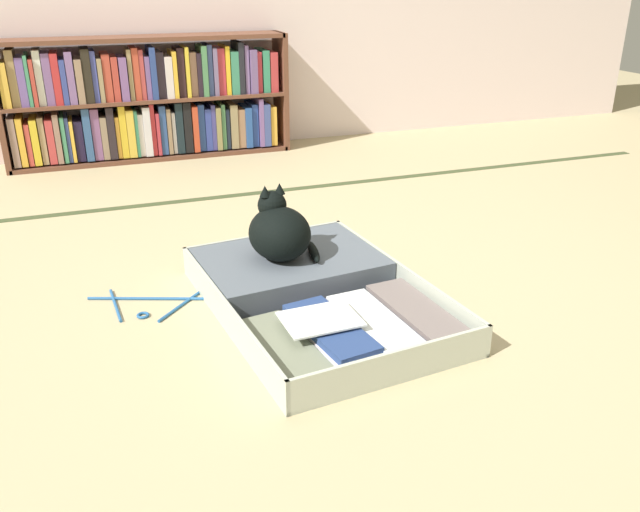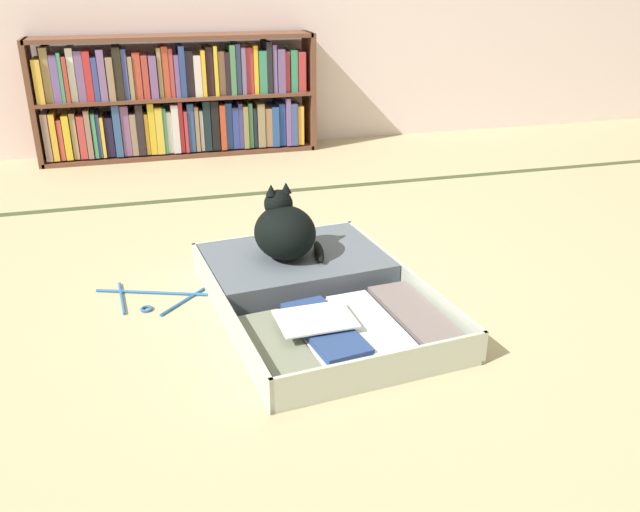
{
  "view_description": "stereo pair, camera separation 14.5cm",
  "coord_description": "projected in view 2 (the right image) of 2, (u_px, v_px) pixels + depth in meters",
  "views": [
    {
      "loc": [
        -0.71,
        -1.69,
        1.03
      ],
      "look_at": [
        -0.07,
        0.08,
        0.21
      ],
      "focal_mm": 37.09,
      "sensor_mm": 36.0,
      "label": 1
    },
    {
      "loc": [
        -0.58,
        -1.74,
        1.03
      ],
      "look_at": [
        -0.07,
        0.08,
        0.21
      ],
      "focal_mm": 37.09,
      "sensor_mm": 36.0,
      "label": 2
    }
  ],
  "objects": [
    {
      "name": "ground_plane",
      "position": [
        348.0,
        324.0,
        2.09
      ],
      "size": [
        10.0,
        10.0,
        0.0
      ],
      "primitive_type": "plane",
      "color": "tan"
    },
    {
      "name": "black_cat",
      "position": [
        284.0,
        231.0,
        2.28
      ],
      "size": [
        0.27,
        0.27,
        0.26
      ],
      "color": "black",
      "rests_on": "open_suitcase"
    },
    {
      "name": "open_suitcase",
      "position": [
        313.0,
        290.0,
        2.21
      ],
      "size": [
        0.73,
        1.01,
        0.1
      ],
      "color": "#B4BBA8",
      "rests_on": "ground_plane"
    },
    {
      "name": "tatami_border",
      "position": [
        264.0,
        193.0,
        3.31
      ],
      "size": [
        4.8,
        0.05,
        0.0
      ],
      "color": "#3C4829",
      "rests_on": "ground_plane"
    },
    {
      "name": "clothes_hanger",
      "position": [
        154.0,
        298.0,
        2.24
      ],
      "size": [
        0.41,
        0.28,
        0.01
      ],
      "color": "#235993",
      "rests_on": "ground_plane"
    },
    {
      "name": "bookshelf",
      "position": [
        176.0,
        99.0,
        3.87
      ],
      "size": [
        1.61,
        0.24,
        0.69
      ],
      "color": "brown",
      "rests_on": "ground_plane"
    }
  ]
}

